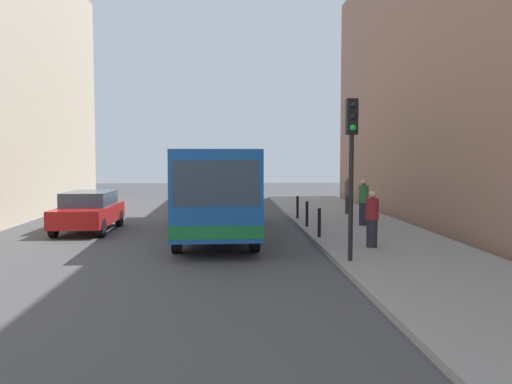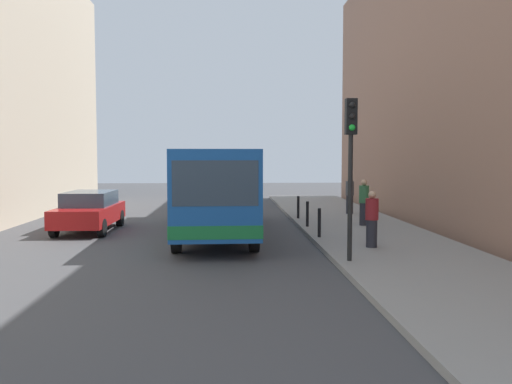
# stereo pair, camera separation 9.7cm
# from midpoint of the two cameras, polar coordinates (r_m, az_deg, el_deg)

# --- Properties ---
(ground_plane) EXTENTS (80.00, 80.00, 0.00)m
(ground_plane) POSITION_cam_midpoint_polar(r_m,az_deg,el_deg) (16.34, -4.36, -6.16)
(ground_plane) COLOR #424244
(sidewalk) EXTENTS (4.40, 40.00, 0.15)m
(sidewalk) POSITION_cam_midpoint_polar(r_m,az_deg,el_deg) (17.07, 14.16, -5.58)
(sidewalk) COLOR gray
(sidewalk) RESTS_ON ground
(bus) EXTENTS (2.81, 11.08, 3.00)m
(bus) POSITION_cam_midpoint_polar(r_m,az_deg,el_deg) (19.99, -4.15, 0.65)
(bus) COLOR #19519E
(bus) RESTS_ON ground
(car_beside_bus) EXTENTS (1.90, 4.42, 1.48)m
(car_beside_bus) POSITION_cam_midpoint_polar(r_m,az_deg,el_deg) (21.38, -16.77, -1.83)
(car_beside_bus) COLOR maroon
(car_beside_bus) RESTS_ON ground
(car_behind_bus) EXTENTS (2.13, 4.52, 1.48)m
(car_behind_bus) POSITION_cam_midpoint_polar(r_m,az_deg,el_deg) (31.30, -4.04, 0.07)
(car_behind_bus) COLOR silver
(car_behind_bus) RESTS_ON ground
(traffic_light) EXTENTS (0.28, 0.33, 4.10)m
(traffic_light) POSITION_cam_midpoint_polar(r_m,az_deg,el_deg) (14.05, 10.00, 4.48)
(traffic_light) COLOR black
(traffic_light) RESTS_ON sidewalk
(bollard_near) EXTENTS (0.11, 0.11, 0.95)m
(bollard_near) POSITION_cam_midpoint_polar(r_m,az_deg,el_deg) (18.14, 6.74, -3.18)
(bollard_near) COLOR black
(bollard_near) RESTS_ON sidewalk
(bollard_mid) EXTENTS (0.11, 0.11, 0.95)m
(bollard_mid) POSITION_cam_midpoint_polar(r_m,az_deg,el_deg) (20.79, 5.49, -2.28)
(bollard_mid) COLOR black
(bollard_mid) RESTS_ON sidewalk
(bollard_far) EXTENTS (0.11, 0.11, 0.95)m
(bollard_far) POSITION_cam_midpoint_polar(r_m,az_deg,el_deg) (23.46, 4.52, -1.58)
(bollard_far) COLOR black
(bollard_far) RESTS_ON sidewalk
(pedestrian_near_signal) EXTENTS (0.38, 0.38, 1.65)m
(pedestrian_near_signal) POSITION_cam_midpoint_polar(r_m,az_deg,el_deg) (16.37, 12.09, -2.79)
(pedestrian_near_signal) COLOR #26262D
(pedestrian_near_signal) RESTS_ON sidewalk
(pedestrian_mid_sidewalk) EXTENTS (0.38, 0.38, 1.76)m
(pedestrian_mid_sidewalk) POSITION_cam_midpoint_polar(r_m,az_deg,el_deg) (21.42, 11.26, -1.06)
(pedestrian_mid_sidewalk) COLOR #26262D
(pedestrian_mid_sidewalk) RESTS_ON sidewalk
(pedestrian_far_sidewalk) EXTENTS (0.38, 0.38, 1.72)m
(pedestrian_far_sidewalk) POSITION_cam_midpoint_polar(r_m,az_deg,el_deg) (25.57, 9.81, -0.31)
(pedestrian_far_sidewalk) COLOR #26262D
(pedestrian_far_sidewalk) RESTS_ON sidewalk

